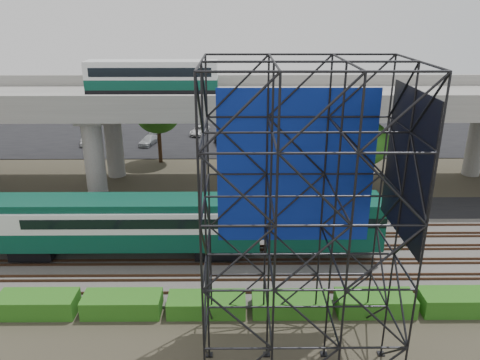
{
  "coord_description": "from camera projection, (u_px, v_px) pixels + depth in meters",
  "views": [
    {
      "loc": [
        2.78,
        -27.64,
        17.22
      ],
      "look_at": [
        3.06,
        6.0,
        4.53
      ],
      "focal_mm": 35.0,
      "sensor_mm": 36.0,
      "label": 1
    }
  ],
  "objects": [
    {
      "name": "hedge_strip",
      "position": [
        207.0,
        304.0,
        27.7
      ],
      "size": [
        34.6,
        1.8,
        1.2
      ],
      "color": "#235F15",
      "rests_on": "ground"
    },
    {
      "name": "harbor_water",
      "position": [
        221.0,
        106.0,
        84.3
      ],
      "size": [
        140.0,
        40.0,
        0.03
      ],
      "primitive_type": "cube",
      "color": "#455A72",
      "rests_on": "ground"
    },
    {
      "name": "scaffold_tower",
      "position": [
        302.0,
        226.0,
        21.85
      ],
      "size": [
        9.36,
        6.36,
        15.0
      ],
      "color": "black",
      "rests_on": "ground"
    },
    {
      "name": "overpass",
      "position": [
        203.0,
        106.0,
        43.98
      ],
      "size": [
        80.0,
        12.0,
        12.4
      ],
      "color": "#9E9B93",
      "rests_on": "ground"
    },
    {
      "name": "commuter_train",
      "position": [
        154.0,
        222.0,
        32.75
      ],
      "size": [
        29.3,
        3.06,
        4.3
      ],
      "color": "black",
      "rests_on": "rail_tracks"
    },
    {
      "name": "trees",
      "position": [
        159.0,
        133.0,
        45.04
      ],
      "size": [
        40.94,
        16.94,
        7.69
      ],
      "color": "#382314",
      "rests_on": "ground"
    },
    {
      "name": "ground",
      "position": [
        196.0,
        273.0,
        31.92
      ],
      "size": [
        140.0,
        140.0,
        0.0
      ],
      "primitive_type": "plane",
      "color": "#474233",
      "rests_on": "ground"
    },
    {
      "name": "service_road",
      "position": [
        205.0,
        209.0,
        41.72
      ],
      "size": [
        90.0,
        5.0,
        0.08
      ],
      "primitive_type": "cube",
      "color": "black",
      "rests_on": "ground"
    },
    {
      "name": "parking_lot",
      "position": [
        216.0,
        138.0,
        63.71
      ],
      "size": [
        90.0,
        18.0,
        0.08
      ],
      "primitive_type": "cube",
      "color": "black",
      "rests_on": "ground"
    },
    {
      "name": "ballast_bed",
      "position": [
        198.0,
        257.0,
        33.75
      ],
      "size": [
        90.0,
        12.0,
        0.2
      ],
      "primitive_type": "cube",
      "color": "slate",
      "rests_on": "ground"
    },
    {
      "name": "parked_cars",
      "position": [
        232.0,
        134.0,
        63.38
      ],
      "size": [
        37.35,
        9.63,
        1.31
      ],
      "color": "silver",
      "rests_on": "parking_lot"
    },
    {
      "name": "suv",
      "position": [
        105.0,
        204.0,
        40.89
      ],
      "size": [
        5.46,
        2.6,
        1.5
      ],
      "primitive_type": "imported",
      "rotation": [
        0.0,
        0.0,
        1.59
      ],
      "color": "black",
      "rests_on": "service_road"
    },
    {
      "name": "rail_tracks",
      "position": [
        198.0,
        255.0,
        33.69
      ],
      "size": [
        90.0,
        9.52,
        0.16
      ],
      "color": "#472D1E",
      "rests_on": "ballast_bed"
    }
  ]
}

